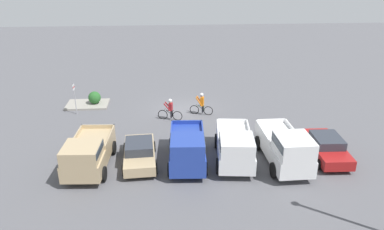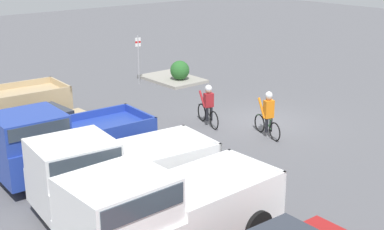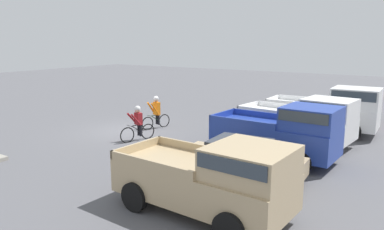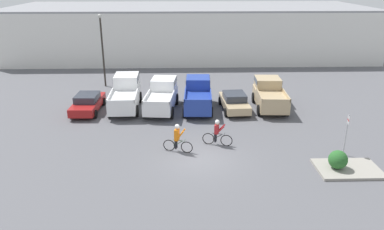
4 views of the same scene
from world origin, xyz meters
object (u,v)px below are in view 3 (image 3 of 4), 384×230
Objects in this scene: sedan_1 at (240,160)px; pickup_truck_3 at (214,177)px; cyclist_0 at (138,122)px; sedan_0 at (327,110)px; pickup_truck_0 at (332,109)px; pickup_truck_2 at (284,132)px; pickup_truck_1 at (305,120)px; cyclist_1 at (156,112)px.

sedan_1 is 0.86× the size of pickup_truck_3.
pickup_truck_3 is 8.34m from cyclist_0.
sedan_0 is 2.98m from pickup_truck_0.
sedan_1 is at bearing -167.28° from pickup_truck_3.
pickup_truck_2 is 1.14× the size of sedan_1.
cyclist_0 is (9.29, -6.28, 0.18)m from sedan_0.
cyclist_1 is (1.23, -7.53, -0.23)m from pickup_truck_1.
cyclist_0 is at bearing -47.85° from pickup_truck_0.
pickup_truck_3 is (8.38, 0.18, -0.04)m from pickup_truck_1.
pickup_truck_1 is at bearing 99.27° from cyclist_1.
pickup_truck_0 reaches higher than pickup_truck_1.
pickup_truck_0 reaches higher than pickup_truck_2.
cyclist_1 reaches higher than sedan_1.
sedan_0 is 11.22m from cyclist_0.
pickup_truck_1 is at bearing -179.41° from pickup_truck_2.
sedan_1 is at bearing 72.98° from cyclist_0.
pickup_truck_0 is 9.70m from cyclist_0.
cyclist_0 is 2.56m from cyclist_1.
cyclist_0 is 1.03× the size of cyclist_1.
pickup_truck_2 is 0.99× the size of pickup_truck_3.
pickup_truck_0 is 2.95× the size of cyclist_0.
pickup_truck_2 reaches higher than cyclist_0.
pickup_truck_3 is (5.60, 0.15, -0.05)m from pickup_truck_2.
pickup_truck_1 is 7.62m from cyclist_0.
cyclist_1 reaches higher than cyclist_0.
sedan_0 is 0.91× the size of pickup_truck_2.
pickup_truck_0 reaches higher than pickup_truck_3.
pickup_truck_1 reaches higher than sedan_1.
pickup_truck_1 is at bearing -178.78° from pickup_truck_3.
pickup_truck_3 is at bearing 12.72° from sedan_1.
sedan_1 is 2.36× the size of cyclist_0.
pickup_truck_3 is 2.73× the size of cyclist_0.
pickup_truck_1 is at bearing -10.02° from pickup_truck_0.
pickup_truck_3 is at bearing 47.19° from cyclist_1.
pickup_truck_3 reaches higher than cyclist_1.
cyclist_1 is at bearing -46.05° from sedan_0.
pickup_truck_1 is at bearing 175.28° from sedan_1.
sedan_0 is 8.44m from pickup_truck_2.
sedan_0 is 0.85× the size of pickup_truck_1.
pickup_truck_1 is 1.06× the size of pickup_truck_2.
pickup_truck_3 is at bearing 55.44° from cyclist_0.
pickup_truck_2 is 2.86m from sedan_1.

